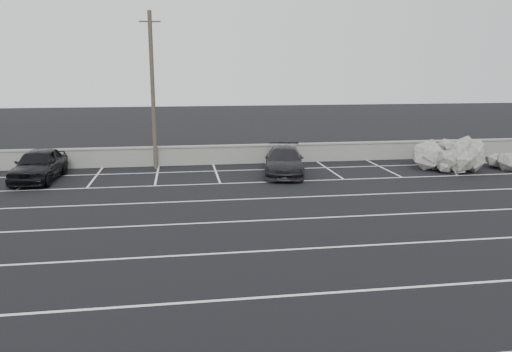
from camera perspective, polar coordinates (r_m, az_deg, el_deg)
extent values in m
plane|color=black|center=(14.61, -5.13, -8.86)|extent=(120.00, 120.00, 0.00)
cube|color=gray|center=(28.04, -7.00, 2.31)|extent=(50.00, 0.35, 1.00)
cube|color=gray|center=(27.96, -7.02, 3.36)|extent=(50.00, 0.45, 0.08)
cube|color=silver|center=(11.86, -4.16, -13.99)|extent=(36.00, 0.10, 0.01)
cube|color=silver|center=(14.61, -5.13, -8.85)|extent=(36.00, 0.10, 0.01)
cube|color=silver|center=(17.44, -5.77, -5.35)|extent=(36.00, 0.10, 0.01)
cube|color=silver|center=(20.32, -6.22, -2.84)|extent=(36.00, 0.10, 0.01)
cube|color=silver|center=(23.23, -6.56, -0.95)|extent=(36.00, 0.10, 0.01)
cube|color=silver|center=(26.17, -6.83, 0.51)|extent=(36.00, 0.10, 0.01)
cube|color=silver|center=(26.66, -24.23, -0.27)|extent=(0.10, 5.00, 0.01)
cube|color=silver|center=(26.01, -17.86, -0.06)|extent=(0.10, 5.00, 0.01)
cube|color=silver|center=(25.69, -11.25, 0.15)|extent=(0.10, 5.00, 0.01)
cube|color=silver|center=(25.73, -4.56, 0.36)|extent=(0.10, 5.00, 0.01)
cube|color=silver|center=(26.11, 2.02, 0.56)|extent=(0.10, 5.00, 0.01)
cube|color=silver|center=(26.82, 8.33, 0.75)|extent=(0.10, 5.00, 0.01)
cube|color=silver|center=(27.84, 14.25, 0.92)|extent=(0.10, 5.00, 0.01)
cube|color=silver|center=(29.13, 19.70, 1.07)|extent=(0.10, 5.00, 0.01)
imported|color=black|center=(25.93, -23.56, 1.20)|extent=(2.07, 4.61, 1.54)
imported|color=black|center=(25.25, 3.23, 1.73)|extent=(2.79, 5.00, 1.37)
cylinder|color=#4C4238|center=(26.89, -11.72, 9.39)|extent=(0.22, 0.22, 8.13)
cube|color=#4C4238|center=(26.97, -12.05, 16.89)|extent=(1.08, 0.07, 0.07)
cylinder|color=#292A2C|center=(27.73, 2.78, 2.29)|extent=(0.73, 0.73, 1.01)
cylinder|color=#292A2C|center=(27.65, 2.80, 3.36)|extent=(0.81, 0.81, 0.06)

